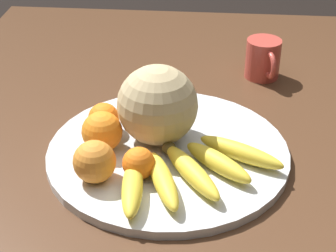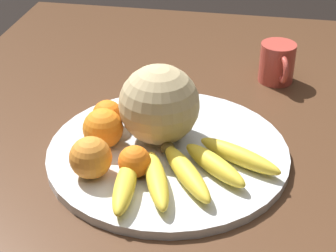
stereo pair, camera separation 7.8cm
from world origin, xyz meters
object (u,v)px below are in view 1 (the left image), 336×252
Objects in this scene: orange_back_left at (104,118)px; ceramic_mug at (263,59)px; kitchen_table at (158,188)px; banana_bunch at (189,170)px; orange_front_left at (102,132)px; fruit_bowl at (168,152)px; orange_mid_center at (139,163)px; orange_front_right at (94,162)px; melon at (159,105)px.

ceramic_mug is at bearing -47.11° from orange_back_left.
ceramic_mug is (0.33, -0.21, 0.13)m from kitchen_table.
orange_front_left is at bearing -148.55° from banana_bunch.
kitchen_table is 0.10m from fruit_bowl.
fruit_bowl is at bearing 173.81° from banana_bunch.
ceramic_mug is (0.43, -0.23, 0.00)m from orange_mid_center.
orange_mid_center is (0.01, -0.07, -0.01)m from orange_front_right.
orange_front_right is 0.07m from orange_mid_center.
orange_front_left is 0.11m from orange_mid_center.
orange_mid_center is (-0.10, 0.02, 0.13)m from kitchen_table.
fruit_bowl is 0.09m from melon.
orange_front_left is at bearing -171.81° from orange_back_left.
orange_front_left is 0.06m from orange_back_left.
orange_mid_center reaches higher than banana_bunch.
ceramic_mug is at bearing -28.91° from fruit_bowl.
kitchen_table is at bearing -75.78° from orange_front_left.
melon is 0.38m from ceramic_mug.
ceramic_mug is at bearing -34.33° from orange_front_right.
melon is 0.12m from orange_back_left.
orange_mid_center reaches higher than fruit_bowl.
kitchen_table is 24.91× the size of orange_back_left.
banana_bunch is 0.16m from orange_front_right.
orange_back_left is at bearing 68.77° from fruit_bowl.
banana_bunch is at bearing -115.17° from orange_front_left.
fruit_bowl is at bearing -85.56° from orange_front_left.
melon is at bearing -67.79° from orange_front_left.
kitchen_table is at bearing 179.81° from banana_bunch.
ceramic_mug reaches higher than orange_mid_center.
ceramic_mug is (0.35, -0.31, -0.01)m from orange_front_left.
melon is 2.50× the size of orange_back_left.
orange_front_right reaches higher than kitchen_table.
melon is at bearing -99.58° from orange_back_left.
orange_mid_center is at bearing 169.15° from kitchen_table.
orange_front_right is 1.30× the size of orange_mid_center.
orange_mid_center is 0.49m from ceramic_mug.
kitchen_table is 9.96× the size of melon.
banana_bunch is (-0.09, -0.04, 0.03)m from fruit_bowl.
orange_front_left is 1.32× the size of orange_mid_center.
orange_front_left is 0.09m from orange_front_right.
banana_bunch is at bearing -88.75° from orange_mid_center.
fruit_bowl is at bearing 151.09° from ceramic_mug.
kitchen_table is at bearing -10.85° from orange_mid_center.
fruit_bowl is 0.39m from ceramic_mug.
banana_bunch is 4.72× the size of orange_back_left.
orange_front_right is (-0.12, 0.09, 0.14)m from kitchen_table.
orange_back_left is 0.43m from ceramic_mug.
orange_mid_center is 0.49× the size of ceramic_mug.
banana_bunch is 3.85× the size of orange_front_right.
ceramic_mug reaches higher than orange_back_left.
fruit_bowl is at bearing -124.72° from kitchen_table.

